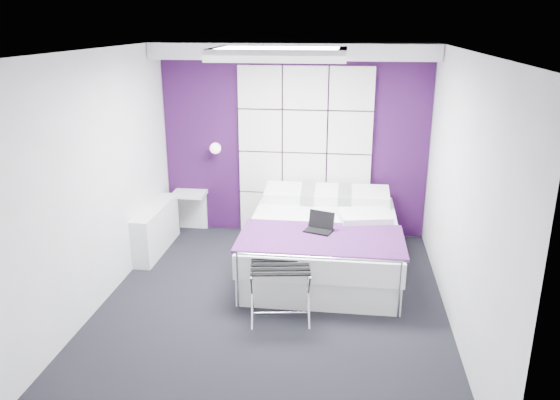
# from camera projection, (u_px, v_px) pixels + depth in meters

# --- Properties ---
(floor) EXTENTS (4.40, 4.40, 0.00)m
(floor) POSITION_uv_depth(u_px,v_px,m) (272.00, 307.00, 5.71)
(floor) COLOR black
(floor) RESTS_ON ground
(ceiling) EXTENTS (4.40, 4.40, 0.00)m
(ceiling) POSITION_uv_depth(u_px,v_px,m) (270.00, 51.00, 4.90)
(ceiling) COLOR white
(ceiling) RESTS_ON wall_back
(wall_back) EXTENTS (3.60, 0.00, 3.60)m
(wall_back) POSITION_uv_depth(u_px,v_px,m) (294.00, 142.00, 7.38)
(wall_back) COLOR silver
(wall_back) RESTS_ON floor
(wall_left) EXTENTS (0.00, 4.40, 4.40)m
(wall_left) POSITION_uv_depth(u_px,v_px,m) (95.00, 182.00, 5.52)
(wall_left) COLOR silver
(wall_left) RESTS_ON floor
(wall_right) EXTENTS (0.00, 4.40, 4.40)m
(wall_right) POSITION_uv_depth(u_px,v_px,m) (462.00, 196.00, 5.09)
(wall_right) COLOR silver
(wall_right) RESTS_ON floor
(accent_wall) EXTENTS (3.58, 0.02, 2.58)m
(accent_wall) POSITION_uv_depth(u_px,v_px,m) (294.00, 142.00, 7.37)
(accent_wall) COLOR #2F0D38
(accent_wall) RESTS_ON wall_back
(soffit) EXTENTS (3.58, 0.50, 0.20)m
(soffit) POSITION_uv_depth(u_px,v_px,m) (293.00, 51.00, 6.77)
(soffit) COLOR white
(soffit) RESTS_ON wall_back
(headboard) EXTENTS (1.80, 0.08, 2.30)m
(headboard) POSITION_uv_depth(u_px,v_px,m) (305.00, 152.00, 7.35)
(headboard) COLOR silver
(headboard) RESTS_ON wall_back
(skylight) EXTENTS (1.36, 0.86, 0.12)m
(skylight) POSITION_uv_depth(u_px,v_px,m) (279.00, 53.00, 5.48)
(skylight) COLOR white
(skylight) RESTS_ON ceiling
(wall_lamp) EXTENTS (0.15, 0.15, 0.15)m
(wall_lamp) POSITION_uv_depth(u_px,v_px,m) (216.00, 148.00, 7.40)
(wall_lamp) COLOR white
(wall_lamp) RESTS_ON wall_back
(radiator) EXTENTS (0.22, 1.20, 0.60)m
(radiator) POSITION_uv_depth(u_px,v_px,m) (156.00, 229.00, 7.05)
(radiator) COLOR white
(radiator) RESTS_ON floor
(bed) EXTENTS (1.80, 2.18, 0.76)m
(bed) POSITION_uv_depth(u_px,v_px,m) (323.00, 243.00, 6.55)
(bed) COLOR white
(bed) RESTS_ON floor
(nightstand) EXTENTS (0.46, 0.36, 0.05)m
(nightstand) POSITION_uv_depth(u_px,v_px,m) (189.00, 194.00, 7.61)
(nightstand) COLOR white
(nightstand) RESTS_ON wall_back
(luggage_rack) EXTENTS (0.58, 0.43, 0.57)m
(luggage_rack) POSITION_uv_depth(u_px,v_px,m) (280.00, 293.00, 5.42)
(luggage_rack) COLOR silver
(luggage_rack) RESTS_ON floor
(laptop) EXTENTS (0.30, 0.21, 0.22)m
(laptop) POSITION_uv_depth(u_px,v_px,m) (319.00, 226.00, 6.12)
(laptop) COLOR black
(laptop) RESTS_ON bed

